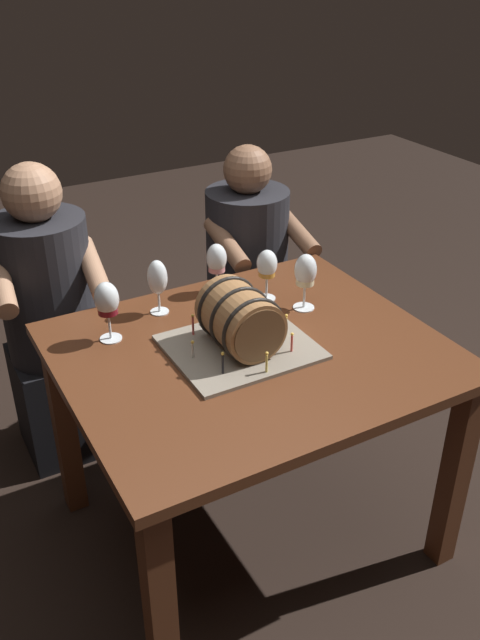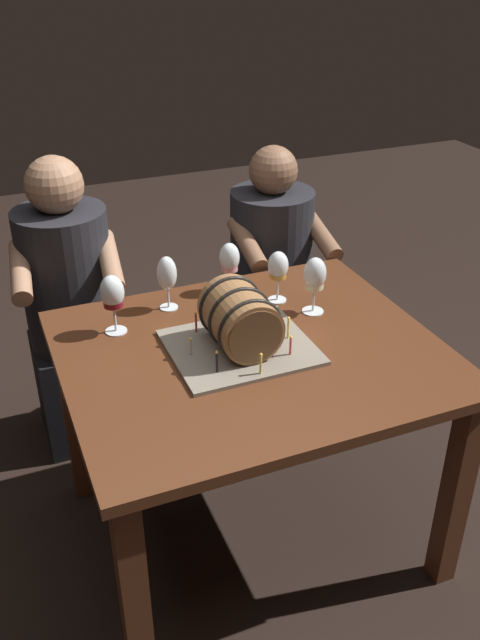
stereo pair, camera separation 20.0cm
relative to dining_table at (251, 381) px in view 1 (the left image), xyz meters
The scene contains 10 objects.
ground_plane 0.64m from the dining_table, ahead, with size 8.00×8.00×0.00m, color black.
dining_table is the anchor object (origin of this frame).
barrel_cake 0.21m from the dining_table, 153.35° to the left, with size 0.42×0.37×0.21m.
wine_glass_white 0.40m from the dining_table, 26.03° to the left, with size 0.07×0.07×0.20m.
wine_glass_amber 0.41m from the dining_table, 51.20° to the left, with size 0.07×0.07×0.18m.
wine_glass_red 0.51m from the dining_table, 143.83° to the left, with size 0.07×0.07×0.20m.
wine_glass_rose 0.46m from the dining_table, 78.03° to the left, with size 0.07×0.07×0.18m.
wine_glass_empty 0.45m from the dining_table, 114.10° to the left, with size 0.07×0.07×0.19m.
person_seated_left 0.88m from the dining_table, 118.81° to the left, with size 0.41×0.50×1.19m.
person_seated_right 0.88m from the dining_table, 61.22° to the left, with size 0.40×0.48×1.14m.
Camera 1 is at (-0.87, -1.51, 1.85)m, focal length 38.18 mm.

